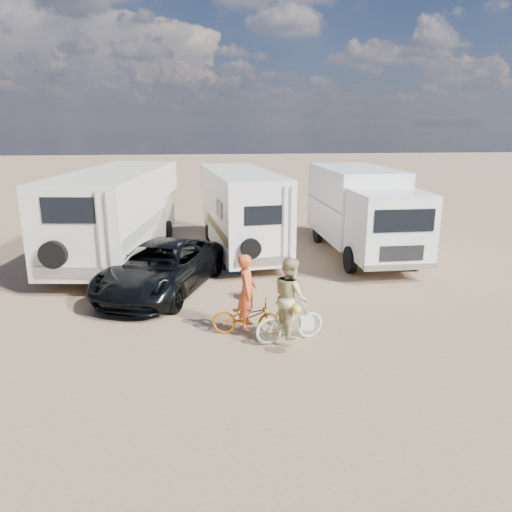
{
  "coord_description": "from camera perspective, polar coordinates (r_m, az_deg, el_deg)",
  "views": [
    {
      "loc": [
        -1.78,
        -10.96,
        4.84
      ],
      "look_at": [
        -0.33,
        1.87,
        1.3
      ],
      "focal_mm": 33.92,
      "sensor_mm": 36.0,
      "label": 1
    }
  ],
  "objects": [
    {
      "name": "crate",
      "position": [
        13.89,
        -0.64,
        -4.3
      ],
      "size": [
        0.47,
        0.47,
        0.35
      ],
      "primitive_type": "cube",
      "rotation": [
        0.0,
        0.0,
        0.07
      ],
      "color": "olive",
      "rests_on": "ground"
    },
    {
      "name": "rider_woman",
      "position": [
        10.98,
        4.05,
        -5.68
      ],
      "size": [
        0.87,
        1.02,
        1.82
      ],
      "primitive_type": "imported",
      "rotation": [
        0.0,
        0.0,
        1.81
      ],
      "color": "tan",
      "rests_on": "ground"
    },
    {
      "name": "box_truck",
      "position": [
        18.58,
        12.5,
        4.93
      ],
      "size": [
        2.64,
        7.26,
        3.2
      ],
      "primitive_type": null,
      "rotation": [
        0.0,
        0.0,
        0.02
      ],
      "color": "white",
      "rests_on": "ground"
    },
    {
      "name": "bike_woman",
      "position": [
        11.14,
        4.01,
        -7.64
      ],
      "size": [
        1.73,
        0.84,
        1.0
      ],
      "primitive_type": "imported",
      "rotation": [
        0.0,
        0.0,
        1.81
      ],
      "color": "beige",
      "rests_on": "ground"
    },
    {
      "name": "ground",
      "position": [
        12.11,
        2.56,
        -8.24
      ],
      "size": [
        140.0,
        140.0,
        0.0
      ],
      "primitive_type": "plane",
      "color": "#947758",
      "rests_on": "ground"
    },
    {
      "name": "cooler",
      "position": [
        16.23,
        -2.32,
        -1.12
      ],
      "size": [
        0.73,
        0.63,
        0.49
      ],
      "primitive_type": "cube",
      "rotation": [
        0.0,
        0.0,
        -0.33
      ],
      "color": "navy",
      "rests_on": "ground"
    },
    {
      "name": "rider_man",
      "position": [
        11.34,
        -1.07,
        -5.06
      ],
      "size": [
        0.53,
        0.71,
        1.78
      ],
      "primitive_type": "imported",
      "rotation": [
        0.0,
        0.0,
        1.41
      ],
      "color": "#CE4F22",
      "rests_on": "ground"
    },
    {
      "name": "dark_suv",
      "position": [
        14.56,
        -11.14,
        -1.36
      ],
      "size": [
        4.13,
        5.77,
        1.46
      ],
      "primitive_type": "imported",
      "rotation": [
        0.0,
        0.0,
        -0.36
      ],
      "color": "black",
      "rests_on": "ground"
    },
    {
      "name": "rv_left",
      "position": [
        18.42,
        -15.92,
        4.65
      ],
      "size": [
        3.85,
        9.06,
        3.23
      ],
      "primitive_type": null,
      "rotation": [
        0.0,
        0.0,
        -0.13
      ],
      "color": "white",
      "rests_on": "ground"
    },
    {
      "name": "bike_man",
      "position": [
        11.51,
        -1.06,
        -7.18
      ],
      "size": [
        1.73,
        0.84,
        0.87
      ],
      "primitive_type": "imported",
      "rotation": [
        0.0,
        0.0,
        1.41
      ],
      "color": "#C45F02",
      "rests_on": "ground"
    },
    {
      "name": "rv_main",
      "position": [
        18.43,
        -1.8,
        5.12
      ],
      "size": [
        2.97,
        7.28,
        3.15
      ],
      "primitive_type": null,
      "rotation": [
        0.0,
        0.0,
        0.12
      ],
      "color": "white",
      "rests_on": "ground"
    },
    {
      "name": "bike_parked",
      "position": [
        17.05,
        14.95,
        -0.06
      ],
      "size": [
        1.84,
        1.43,
        0.93
      ],
      "primitive_type": "imported",
      "rotation": [
        0.0,
        0.0,
        1.04
      ],
      "color": "#232624",
      "rests_on": "ground"
    }
  ]
}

